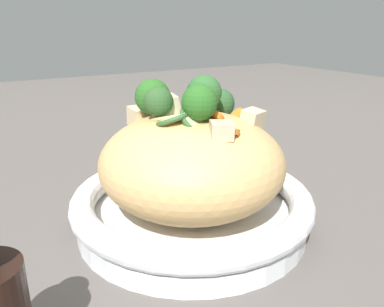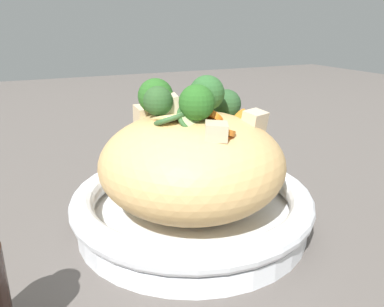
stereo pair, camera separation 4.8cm
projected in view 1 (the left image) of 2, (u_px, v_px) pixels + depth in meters
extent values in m
plane|color=#57504C|center=(192.00, 225.00, 0.51)|extent=(3.00, 3.00, 0.00)
cylinder|color=white|center=(192.00, 217.00, 0.51)|extent=(0.29, 0.29, 0.02)
torus|color=white|center=(192.00, 198.00, 0.50)|extent=(0.31, 0.31, 0.03)
ellipsoid|color=tan|center=(192.00, 163.00, 0.48)|extent=(0.23, 0.23, 0.13)
torus|color=tan|center=(172.00, 118.00, 0.46)|extent=(0.06, 0.05, 0.02)
torus|color=tan|center=(168.00, 126.00, 0.44)|extent=(0.06, 0.06, 0.02)
torus|color=tan|center=(207.00, 130.00, 0.48)|extent=(0.06, 0.06, 0.03)
cone|color=#95B674|center=(204.00, 112.00, 0.49)|extent=(0.03, 0.03, 0.02)
sphere|color=#2D5E2C|center=(204.00, 93.00, 0.49)|extent=(0.06, 0.06, 0.04)
cone|color=#90B86B|center=(153.00, 117.00, 0.49)|extent=(0.03, 0.03, 0.02)
sphere|color=#295F21|center=(153.00, 97.00, 0.48)|extent=(0.06, 0.06, 0.04)
cone|color=#97AC70|center=(199.00, 123.00, 0.44)|extent=(0.03, 0.03, 0.02)
sphere|color=#275F20|center=(199.00, 102.00, 0.43)|extent=(0.05, 0.05, 0.04)
cone|color=#8FB668|center=(159.00, 120.00, 0.46)|extent=(0.02, 0.02, 0.02)
sphere|color=#2C5227|center=(158.00, 102.00, 0.45)|extent=(0.05, 0.05, 0.04)
cone|color=#94AC6A|center=(220.00, 118.00, 0.55)|extent=(0.02, 0.02, 0.01)
sphere|color=#294F29|center=(220.00, 103.00, 0.54)|extent=(0.05, 0.05, 0.04)
cylinder|color=orange|center=(226.00, 130.00, 0.42)|extent=(0.04, 0.04, 0.02)
cylinder|color=orange|center=(236.00, 115.00, 0.50)|extent=(0.02, 0.03, 0.02)
cylinder|color=orange|center=(215.00, 116.00, 0.45)|extent=(0.02, 0.03, 0.02)
cylinder|color=beige|center=(174.00, 119.00, 0.44)|extent=(0.05, 0.05, 0.02)
torus|color=#345B2F|center=(174.00, 119.00, 0.44)|extent=(0.06, 0.06, 0.02)
cylinder|color=beige|center=(165.00, 111.00, 0.49)|extent=(0.05, 0.05, 0.03)
torus|color=#315F2C|center=(165.00, 111.00, 0.49)|extent=(0.06, 0.05, 0.04)
cylinder|color=beige|center=(196.00, 119.00, 0.44)|extent=(0.04, 0.04, 0.03)
torus|color=#2F5B2A|center=(196.00, 119.00, 0.44)|extent=(0.05, 0.04, 0.03)
cube|color=#C6B494|center=(252.00, 119.00, 0.48)|extent=(0.03, 0.03, 0.03)
cube|color=#C9B593|center=(165.00, 109.00, 0.47)|extent=(0.04, 0.04, 0.03)
cube|color=#C7B390|center=(220.00, 131.00, 0.41)|extent=(0.03, 0.03, 0.02)
cube|color=beige|center=(142.00, 117.00, 0.52)|extent=(0.03, 0.03, 0.03)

